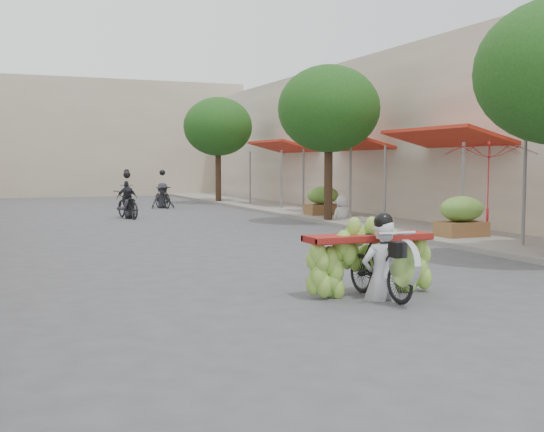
{
  "coord_description": "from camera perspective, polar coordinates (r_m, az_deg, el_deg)",
  "views": [
    {
      "loc": [
        -4.96,
        -6.33,
        2.02
      ],
      "look_at": [
        -0.53,
        4.49,
        1.1
      ],
      "focal_mm": 45.0,
      "sensor_mm": 36.0,
      "label": 1
    }
  ],
  "objects": [
    {
      "name": "ground",
      "position": [
        8.29,
        15.52,
        -9.76
      ],
      "size": [
        120.0,
        120.0,
        0.0
      ],
      "primitive_type": "plane",
      "color": "#4D4D52",
      "rests_on": "ground"
    },
    {
      "name": "sidewalk_right",
      "position": [
        24.53,
        6.98,
        -0.13
      ],
      "size": [
        4.0,
        60.0,
        0.12
      ],
      "primitive_type": "cube",
      "color": "gray",
      "rests_on": "ground"
    },
    {
      "name": "shophouse_row_right",
      "position": [
        26.49,
        17.65,
        6.4
      ],
      "size": [
        9.77,
        40.0,
        6.0
      ],
      "color": "beige",
      "rests_on": "ground"
    },
    {
      "name": "far_building",
      "position": [
        44.63,
        -15.98,
        6.21
      ],
      "size": [
        20.0,
        6.0,
        7.0
      ],
      "primitive_type": "cube",
      "color": "#BEAD96",
      "rests_on": "ground"
    },
    {
      "name": "street_tree_mid",
      "position": [
        22.89,
        4.77,
        8.89
      ],
      "size": [
        3.4,
        3.4,
        5.25
      ],
      "color": "#3A2719",
      "rests_on": "ground"
    },
    {
      "name": "street_tree_far",
      "position": [
        34.0,
        -4.54,
        7.45
      ],
      "size": [
        3.4,
        3.4,
        5.25
      ],
      "color": "#3A2719",
      "rests_on": "ground"
    },
    {
      "name": "produce_crate_mid",
      "position": [
        18.21,
        15.59,
        0.21
      ],
      "size": [
        1.2,
        0.88,
        1.16
      ],
      "color": "brown",
      "rests_on": "ground"
    },
    {
      "name": "produce_crate_far",
      "position": [
        25.0,
        4.27,
        1.48
      ],
      "size": [
        1.2,
        0.88,
        1.16
      ],
      "color": "brown",
      "rests_on": "ground"
    },
    {
      "name": "banana_motorbike",
      "position": [
        10.32,
        8.66,
        -2.77
      ],
      "size": [
        2.2,
        1.81,
        2.18
      ],
      "color": "black",
      "rests_on": "ground"
    },
    {
      "name": "market_umbrella",
      "position": [
        16.9,
        17.85,
        6.21
      ],
      "size": [
        2.23,
        2.23,
        1.98
      ],
      "rotation": [
        0.0,
        0.0,
        0.02
      ],
      "color": "#B2171B",
      "rests_on": "ground"
    },
    {
      "name": "pedestrian",
      "position": [
        23.76,
        5.92,
        1.75
      ],
      "size": [
        0.77,
        0.47,
        1.55
      ],
      "rotation": [
        0.0,
        0.0,
        3.16
      ],
      "color": "white",
      "rests_on": "ground"
    },
    {
      "name": "bg_motorbike_a",
      "position": [
        25.2,
        -12.02,
        1.44
      ],
      "size": [
        0.97,
        1.88,
        1.95
      ],
      "color": "black",
      "rests_on": "ground"
    },
    {
      "name": "bg_motorbike_b",
      "position": [
        30.56,
        -9.15,
        2.22
      ],
      "size": [
        1.13,
        1.8,
        1.95
      ],
      "color": "black",
      "rests_on": "ground"
    },
    {
      "name": "bg_motorbike_c",
      "position": [
        34.0,
        -12.05,
        2.31
      ],
      "size": [
        1.05,
        1.73,
        1.95
      ],
      "color": "black",
      "rests_on": "ground"
    }
  ]
}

